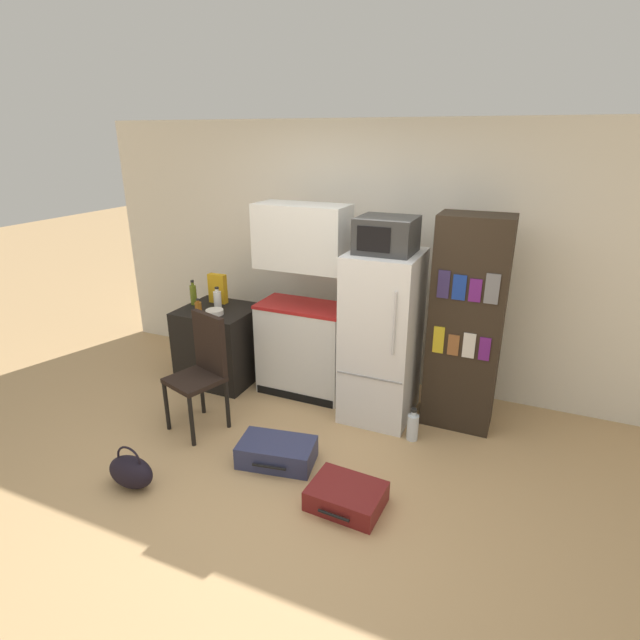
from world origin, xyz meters
The scene contains 17 objects.
ground_plane centered at (0.00, 0.00, 0.00)m, with size 24.00×24.00×0.00m, color tan.
wall_back centered at (0.20, 2.00, 1.27)m, with size 6.40×0.10×2.54m.
side_table centered at (-1.32, 1.27, 0.39)m, with size 0.72×0.66×0.77m.
kitchen_hutch centered at (-0.42, 1.38, 0.83)m, with size 0.85×0.46×1.83m.
refrigerator centered at (0.38, 1.27, 0.75)m, with size 0.59×0.68×1.50m.
microwave centered at (0.38, 1.27, 1.64)m, with size 0.46×0.44×0.29m.
bookshelf centered at (1.06, 1.41, 0.91)m, with size 0.58×0.39×1.83m.
bottle_olive_oil centered at (-1.61, 1.29, 0.88)m, with size 0.07×0.07×0.26m.
bottle_amber_beer centered at (-1.39, 1.07, 0.83)m, with size 0.07×0.07×0.15m.
bottle_milk_white centered at (-1.34, 1.30, 0.86)m, with size 0.08×0.08×0.21m.
bowl centered at (-1.25, 1.12, 0.79)m, with size 0.17×0.17×0.05m.
cereal_box centered at (-1.42, 1.44, 0.92)m, with size 0.19×0.07×0.30m.
chair centered at (-0.94, 0.48, 0.58)m, with size 0.50×0.51×1.01m.
suitcase_large_flat centered at (-0.12, 0.24, 0.09)m, with size 0.63×0.44×0.18m.
suitcase_small_flat centered at (0.55, 0.00, 0.08)m, with size 0.51×0.42×0.15m.
handbag centered at (-0.95, -0.43, 0.12)m, with size 0.36×0.20×0.33m.
water_bottle_front centered at (0.77, 0.96, 0.12)m, with size 0.09×0.09×0.29m.
Camera 1 is at (1.49, -2.62, 2.40)m, focal length 28.00 mm.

